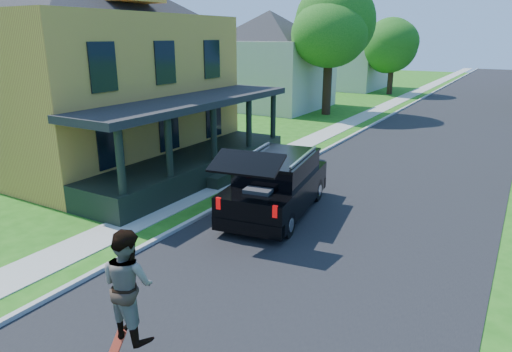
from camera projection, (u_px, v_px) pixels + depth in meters
The scene contains 13 objects.
ground at pixel (272, 298), 9.75m from camera, with size 140.00×140.00×0.00m, color #1F5D12.
street at pixel (440, 134), 26.17m from camera, with size 8.00×120.00×0.02m, color black.
curb at pixel (371, 127), 28.15m from camera, with size 0.15×120.00×0.12m, color #9E9E99.
sidewalk at pixel (347, 124), 28.91m from camera, with size 1.30×120.00×0.03m, color #9D9E95.
front_walk at pixel (144, 168), 19.32m from camera, with size 6.50×1.20×0.03m, color #9D9E95.
main_house at pixel (79, 47), 19.48m from camera, with size 15.56×15.56×10.10m.
neighbor_house_mid at pixel (269, 52), 34.82m from camera, with size 12.78×12.78×8.30m.
neighbor_house_far at pixel (343, 47), 47.95m from camera, with size 12.78×12.78×8.30m.
black_suv at pixel (276, 185), 14.18m from camera, with size 2.75×5.50×2.46m.
skateboarder at pixel (128, 284), 7.31m from camera, with size 0.99×0.81×1.89m.
skateboard at pixel (116, 348), 7.61m from camera, with size 0.37×0.26×0.70m.
tree_left_mid at pixel (330, 23), 30.85m from camera, with size 7.22×7.43×9.27m.
tree_left_far at pixel (393, 41), 42.44m from camera, with size 5.92×5.67×7.51m.
Camera 1 is at (4.08, -7.51, 5.38)m, focal length 32.00 mm.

